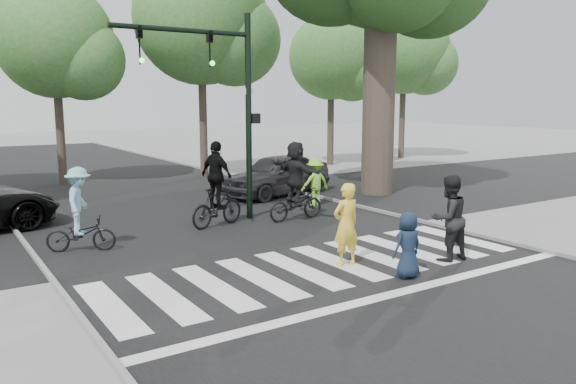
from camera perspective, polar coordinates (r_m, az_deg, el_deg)
name	(u,v)px	position (r m, az deg, el deg)	size (l,w,h in m)	color
ground	(349,278)	(11.48, 6.19, -8.68)	(120.00, 120.00, 0.00)	gray
road_stem	(233,230)	(15.52, -5.61, -3.89)	(10.00, 70.00, 0.01)	black
road_cross	(189,212)	(18.17, -10.00, -2.03)	(70.00, 10.00, 0.01)	black
curb_left	(34,256)	(13.99, -24.37, -5.97)	(0.10, 70.00, 0.10)	gray
curb_right	(372,209)	(18.34, 8.51, -1.75)	(0.10, 70.00, 0.10)	gray
crosswalk	(329,269)	(11.97, 4.17, -7.85)	(10.00, 3.85, 0.01)	silver
traffic_signal	(222,87)	(16.34, -6.69, 10.53)	(4.45, 0.29, 6.00)	black
bg_tree_2	(62,45)	(25.66, -22.00, 13.67)	(5.04, 4.80, 8.40)	brown
bg_tree_3	(209,23)	(26.45, -8.01, 16.62)	(6.30, 6.00, 10.20)	brown
bg_tree_4	(337,61)	(31.22, 4.98, 13.12)	(4.83, 4.60, 8.15)	brown
bg_tree_5	(410,53)	(35.71, 12.28, 13.64)	(5.67, 5.40, 9.30)	brown
pedestrian_woman	(346,224)	(12.11, 5.92, -3.30)	(0.66, 0.43, 1.80)	yellow
pedestrian_child	(408,245)	(11.50, 12.09, -5.31)	(0.66, 0.43, 1.35)	#162338
pedestrian_adult	(449,218)	(12.91, 16.00, -2.56)	(0.93, 0.73, 1.92)	black
cyclist_left	(80,215)	(14.03, -20.40, -2.22)	(1.67, 1.18, 2.01)	black
cyclist_mid	(217,192)	(15.87, -7.24, 0.02)	(1.93, 1.21, 2.42)	black
cyclist_right	(296,185)	(16.58, 0.80, 0.69)	(1.88, 1.75, 2.36)	black
car_grey	(277,174)	(21.07, -1.15, 1.79)	(1.85, 4.59, 1.56)	#323135
bystander_hivis	(315,182)	(18.99, 2.76, 1.02)	(1.04, 0.60, 1.60)	#8ED836
bystander_dark	(275,178)	(20.25, -1.30, 1.44)	(0.56, 0.37, 1.53)	black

